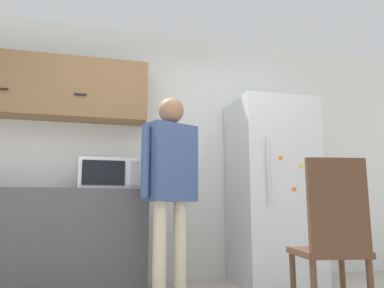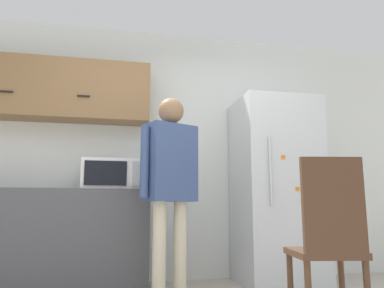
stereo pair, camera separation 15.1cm
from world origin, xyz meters
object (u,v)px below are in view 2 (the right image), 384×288
Objects in this scene: microwave at (111,175)px; chair at (329,237)px; person at (170,173)px; refrigerator at (276,189)px.

chair is at bearing -49.29° from microwave.
person is 1.39m from chair.
chair is (1.33, -1.55, -0.49)m from microwave.
microwave reaches higher than chair.
refrigerator is 1.78× the size of chair.
refrigerator reaches higher than chair.
refrigerator is 1.57m from chair.
person is at bearing -47.07° from microwave.
person is at bearing -158.12° from refrigerator.
microwave is at bearing 177.75° from refrigerator.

